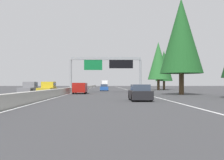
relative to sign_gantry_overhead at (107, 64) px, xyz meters
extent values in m
plane|color=#38383A|center=(14.45, 6.04, -5.00)|extent=(320.00, 320.00, 0.00)
cube|color=#ADAAA3|center=(34.45, 6.34, -4.55)|extent=(180.00, 0.56, 0.90)
cube|color=silver|center=(24.45, -5.48, -4.99)|extent=(160.00, 0.16, 0.01)
cube|color=silver|center=(24.45, 5.79, -4.99)|extent=(160.00, 0.16, 0.01)
cylinder|color=gray|center=(0.04, 6.34, -2.11)|extent=(0.36, 0.36, 5.78)
cylinder|color=gray|center=(0.04, -5.98, -2.11)|extent=(0.36, 0.36, 5.78)
cube|color=gray|center=(0.04, 0.18, 1.03)|extent=(0.50, 12.32, 0.50)
cube|color=#0C602D|center=(-0.11, 2.39, -0.07)|extent=(0.12, 3.20, 1.90)
cube|color=black|center=(-0.11, -2.53, 0.03)|extent=(0.16, 4.20, 1.50)
cube|color=black|center=(-23.94, -2.89, -4.47)|extent=(4.40, 1.80, 0.76)
cube|color=#2D3847|center=(-24.16, -2.89, -3.81)|extent=(2.46, 1.51, 0.56)
cylinder|color=black|center=(-22.53, -2.10, -4.68)|extent=(0.64, 0.22, 0.64)
cylinder|color=black|center=(-22.53, -3.68, -4.68)|extent=(0.64, 0.22, 0.64)
cylinder|color=black|center=(-25.35, -2.10, -4.68)|extent=(0.64, 0.22, 0.64)
cylinder|color=black|center=(-25.35, -3.68, -4.68)|extent=(0.64, 0.22, 0.64)
cube|color=maroon|center=(-5.64, 4.19, -4.03)|extent=(5.00, 1.95, 1.44)
cube|color=#2D3847|center=(-7.94, 4.19, -3.78)|extent=(0.08, 1.48, 0.56)
cylinder|color=black|center=(-3.94, 5.05, -4.65)|extent=(0.70, 0.24, 0.70)
cylinder|color=black|center=(-3.94, 3.34, -4.65)|extent=(0.70, 0.24, 0.70)
cylinder|color=black|center=(-7.34, 5.05, -4.65)|extent=(0.70, 0.24, 0.70)
cylinder|color=black|center=(-7.34, 3.34, -4.65)|extent=(0.70, 0.24, 0.70)
cube|color=#1E4793|center=(13.03, 0.49, -4.47)|extent=(4.40, 1.80, 0.76)
cube|color=#2D3847|center=(12.81, 0.49, -3.81)|extent=(2.46, 1.51, 0.56)
cylinder|color=black|center=(14.44, 1.28, -4.68)|extent=(0.64, 0.22, 0.64)
cylinder|color=black|center=(14.44, -0.30, -4.68)|extent=(0.64, 0.22, 0.64)
cylinder|color=black|center=(11.62, 1.28, -4.68)|extent=(0.64, 0.22, 0.64)
cylinder|color=black|center=(11.62, -0.30, -4.68)|extent=(0.64, 0.22, 0.64)
cube|color=white|center=(79.43, 0.42, -3.35)|extent=(11.50, 2.50, 2.90)
cube|color=#2D3847|center=(79.43, 0.42, -2.99)|extent=(11.04, 2.55, 0.84)
cylinder|color=black|center=(83.46, 1.52, -4.50)|extent=(1.00, 0.30, 1.00)
cylinder|color=black|center=(83.46, -0.68, -4.50)|extent=(1.00, 0.30, 1.00)
cylinder|color=black|center=(75.41, 1.52, -4.50)|extent=(1.00, 0.30, 1.00)
cylinder|color=black|center=(75.41, -0.68, -4.50)|extent=(1.00, 0.30, 1.00)
cube|color=#2D6B38|center=(44.96, 0.51, -4.47)|extent=(4.40, 1.80, 0.76)
cube|color=#2D3847|center=(44.74, 0.51, -3.81)|extent=(2.46, 1.51, 0.56)
cylinder|color=black|center=(46.36, 1.30, -4.68)|extent=(0.64, 0.22, 0.64)
cylinder|color=black|center=(46.36, -0.28, -4.68)|extent=(0.64, 0.22, 0.64)
cylinder|color=black|center=(43.55, 1.30, -4.68)|extent=(0.64, 0.22, 0.64)
cylinder|color=black|center=(43.55, -0.28, -4.68)|extent=(0.64, 0.22, 0.64)
cube|color=#AD931E|center=(-7.23, 8.97, -4.39)|extent=(5.60, 2.00, 0.70)
cube|color=#AD931E|center=(-6.22, 8.97, -3.59)|extent=(2.24, 1.84, 0.90)
cube|color=#2D3847|center=(-6.22, 8.97, -3.50)|extent=(2.02, 1.92, 0.41)
cylinder|color=black|center=(-5.38, 9.83, -4.60)|extent=(0.80, 0.28, 0.80)
cylinder|color=black|center=(-5.38, 8.11, -4.60)|extent=(0.80, 0.28, 0.80)
cylinder|color=black|center=(-9.08, 9.83, -4.60)|extent=(0.80, 0.28, 0.80)
cylinder|color=black|center=(-9.08, 8.11, -4.60)|extent=(0.80, 0.28, 0.80)
cube|color=slate|center=(-4.89, 12.38, -4.39)|extent=(5.60, 2.00, 0.70)
cube|color=slate|center=(-3.88, 12.38, -3.59)|extent=(2.24, 1.84, 0.90)
cube|color=#2D3847|center=(-3.88, 12.38, -3.50)|extent=(2.02, 1.92, 0.41)
cylinder|color=black|center=(-3.04, 13.24, -4.60)|extent=(0.80, 0.28, 0.80)
cylinder|color=black|center=(-3.04, 11.52, -4.60)|extent=(0.80, 0.28, 0.80)
cylinder|color=black|center=(-6.74, 13.24, -4.60)|extent=(0.80, 0.28, 0.80)
cylinder|color=black|center=(-6.74, 11.52, -4.60)|extent=(0.80, 0.28, 0.80)
cylinder|color=#4C3823|center=(-10.02, -10.53, -3.49)|extent=(0.69, 0.69, 3.02)
cone|color=#194C1E|center=(-10.02, -10.53, 3.39)|extent=(6.05, 6.05, 10.72)
cylinder|color=#4C3823|center=(19.79, -12.97, -3.68)|extent=(0.65, 0.65, 2.64)
cone|color=#236028|center=(19.79, -12.97, 2.32)|extent=(5.28, 5.28, 9.35)
cylinder|color=#4C3823|center=(26.86, -15.86, -3.83)|extent=(0.62, 0.62, 2.34)
cone|color=#194C1E|center=(26.86, -15.86, 1.49)|extent=(4.68, 4.68, 8.30)
camera|label=1|loc=(-49.34, 0.29, -3.49)|focal=44.86mm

